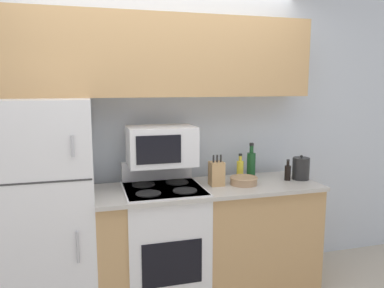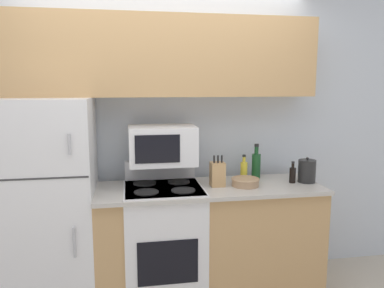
# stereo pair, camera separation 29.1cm
# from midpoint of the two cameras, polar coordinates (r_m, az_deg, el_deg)

# --- Properties ---
(wall_back) EXTENTS (8.00, 0.05, 2.55)m
(wall_back) POSITION_cam_midpoint_polar(r_m,az_deg,el_deg) (3.30, -2.08, 0.98)
(wall_back) COLOR silver
(wall_back) RESTS_ON ground_plane
(lower_cabinets) EXTENTS (1.81, 0.62, 0.93)m
(lower_cabinets) POSITION_cam_midpoint_polar(r_m,az_deg,el_deg) (3.20, 5.34, -14.43)
(lower_cabinets) COLOR tan
(lower_cabinets) RESTS_ON ground_plane
(refrigerator) EXTENTS (0.69, 0.69, 1.64)m
(refrigerator) POSITION_cam_midpoint_polar(r_m,az_deg,el_deg) (3.05, -18.33, -8.95)
(refrigerator) COLOR white
(refrigerator) RESTS_ON ground_plane
(upper_cabinets) EXTENTS (2.49, 0.34, 0.64)m
(upper_cabinets) POSITION_cam_midpoint_polar(r_m,az_deg,el_deg) (3.08, -1.66, 13.16)
(upper_cabinets) COLOR tan
(upper_cabinets) RESTS_ON refrigerator
(stove) EXTENTS (0.62, 0.61, 1.10)m
(stove) POSITION_cam_midpoint_polar(r_m,az_deg,el_deg) (3.11, -1.55, -14.70)
(stove) COLOR white
(stove) RESTS_ON ground_plane
(microwave) EXTENTS (0.53, 0.36, 0.31)m
(microwave) POSITION_cam_midpoint_polar(r_m,az_deg,el_deg) (2.99, -1.79, -0.19)
(microwave) COLOR white
(microwave) RESTS_ON stove
(knife_block) EXTENTS (0.11, 0.11, 0.25)m
(knife_block) POSITION_cam_midpoint_polar(r_m,az_deg,el_deg) (3.02, 6.67, -4.59)
(knife_block) COLOR tan
(knife_block) RESTS_ON lower_cabinets
(bowl) EXTENTS (0.23, 0.23, 0.06)m
(bowl) POSITION_cam_midpoint_polar(r_m,az_deg,el_deg) (3.07, 10.85, -5.71)
(bowl) COLOR tan
(bowl) RESTS_ON lower_cabinets
(bottle_cooking_spray) EXTENTS (0.06, 0.06, 0.22)m
(bottle_cooking_spray) POSITION_cam_midpoint_polar(r_m,az_deg,el_deg) (3.24, 10.47, -3.95)
(bottle_cooking_spray) COLOR gold
(bottle_cooking_spray) RESTS_ON lower_cabinets
(bottle_wine_green) EXTENTS (0.08, 0.08, 0.30)m
(bottle_wine_green) POSITION_cam_midpoint_polar(r_m,az_deg,el_deg) (3.33, 12.23, -3.12)
(bottle_wine_green) COLOR #194C23
(bottle_wine_green) RESTS_ON lower_cabinets
(bottle_soy_sauce) EXTENTS (0.05, 0.05, 0.18)m
(bottle_soy_sauce) POSITION_cam_midpoint_polar(r_m,az_deg,el_deg) (3.25, 17.58, -4.47)
(bottle_soy_sauce) COLOR black
(bottle_soy_sauce) RESTS_ON lower_cabinets
(kettle) EXTENTS (0.14, 0.14, 0.21)m
(kettle) POSITION_cam_midpoint_polar(r_m,az_deg,el_deg) (3.31, 19.54, -3.93)
(kettle) COLOR black
(kettle) RESTS_ON lower_cabinets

